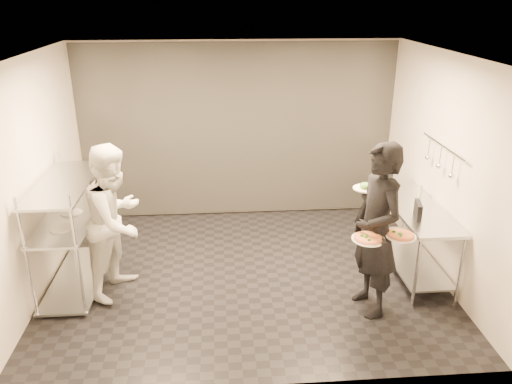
{
  "coord_description": "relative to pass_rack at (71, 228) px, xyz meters",
  "views": [
    {
      "loc": [
        -0.31,
        -5.67,
        3.47
      ],
      "look_at": [
        0.15,
        0.16,
        1.1
      ],
      "focal_mm": 35.0,
      "sensor_mm": 36.0,
      "label": 1
    }
  ],
  "objects": [
    {
      "name": "utensil_rail",
      "position": [
        4.58,
        0.0,
        0.78
      ],
      "size": [
        0.07,
        1.2,
        0.31
      ],
      "color": "silver",
      "rests_on": "room_shell"
    },
    {
      "name": "prep_counter",
      "position": [
        4.33,
        0.0,
        -0.14
      ],
      "size": [
        0.6,
        1.8,
        0.92
      ],
      "color": "silver",
      "rests_on": "ground"
    },
    {
      "name": "waiter",
      "position": [
        3.55,
        -0.85,
        0.24
      ],
      "size": [
        0.63,
        0.82,
        2.02
      ],
      "primitive_type": "imported",
      "rotation": [
        0.0,
        0.0,
        -1.35
      ],
      "color": "black",
      "rests_on": "ground"
    },
    {
      "name": "chef",
      "position": [
        0.6,
        -0.2,
        0.17
      ],
      "size": [
        0.99,
        1.11,
        1.88
      ],
      "primitive_type": "imported",
      "rotation": [
        0.0,
        0.0,
        1.2
      ],
      "color": "silver",
      "rests_on": "ground"
    },
    {
      "name": "pass_rack",
      "position": [
        0.0,
        0.0,
        0.0
      ],
      "size": [
        0.6,
        1.6,
        1.5
      ],
      "color": "silver",
      "rests_on": "ground"
    },
    {
      "name": "pos_monitor",
      "position": [
        4.21,
        -0.36,
        0.25
      ],
      "size": [
        0.11,
        0.28,
        0.2
      ],
      "primitive_type": "cube",
      "rotation": [
        0.0,
        0.0,
        -0.22
      ],
      "color": "black",
      "rests_on": "prep_counter"
    },
    {
      "name": "room_shell",
      "position": [
        2.15,
        1.18,
        0.63
      ],
      "size": [
        5.0,
        4.0,
        2.8
      ],
      "color": "black",
      "rests_on": "ground"
    },
    {
      "name": "pizza_plate_near",
      "position": [
        3.4,
        -1.06,
        0.26
      ],
      "size": [
        0.35,
        0.35,
        0.05
      ],
      "color": "silver",
      "rests_on": "waiter"
    },
    {
      "name": "bottle_dark",
      "position": [
        4.26,
        0.79,
        0.27
      ],
      "size": [
        0.07,
        0.07,
        0.23
      ],
      "primitive_type": "cylinder",
      "color": "black",
      "rests_on": "prep_counter"
    },
    {
      "name": "salad_plate",
      "position": [
        3.49,
        -0.52,
        0.63
      ],
      "size": [
        0.28,
        0.28,
        0.07
      ],
      "color": "silver",
      "rests_on": "waiter"
    },
    {
      "name": "pizza_plate_far",
      "position": [
        3.76,
        -1.03,
        0.27
      ],
      "size": [
        0.33,
        0.33,
        0.05
      ],
      "color": "silver",
      "rests_on": "waiter"
    },
    {
      "name": "bottle_green",
      "position": [
        4.25,
        0.8,
        0.28
      ],
      "size": [
        0.07,
        0.07,
        0.26
      ],
      "primitive_type": "cylinder",
      "color": "#94A093",
      "rests_on": "prep_counter"
    },
    {
      "name": "bottle_clear",
      "position": [
        4.48,
        0.26,
        0.24
      ],
      "size": [
        0.05,
        0.05,
        0.18
      ],
      "primitive_type": "cylinder",
      "color": "#94A093",
      "rests_on": "prep_counter"
    }
  ]
}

